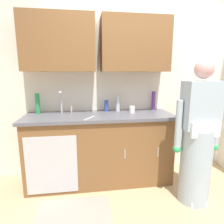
# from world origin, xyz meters

# --- Properties ---
(ground_plane) EXTENTS (9.00, 9.00, 0.00)m
(ground_plane) POSITION_xyz_m (0.00, 0.00, 0.00)
(ground_plane) COLOR tan
(kitchen_wall_with_uppers) EXTENTS (4.80, 0.44, 2.70)m
(kitchen_wall_with_uppers) POSITION_xyz_m (-0.14, 0.99, 1.48)
(kitchen_wall_with_uppers) COLOR silver
(kitchen_wall_with_uppers) RESTS_ON ground
(counter_cabinet) EXTENTS (1.90, 0.62, 0.90)m
(counter_cabinet) POSITION_xyz_m (-0.55, 0.70, 0.45)
(counter_cabinet) COLOR brown
(counter_cabinet) RESTS_ON ground
(countertop) EXTENTS (1.96, 0.66, 0.04)m
(countertop) POSITION_xyz_m (-0.55, 0.70, 0.92)
(countertop) COLOR #595960
(countertop) RESTS_ON counter_cabinet
(sink) EXTENTS (0.50, 0.36, 0.35)m
(sink) POSITION_xyz_m (-1.02, 0.71, 0.93)
(sink) COLOR #B7BABF
(sink) RESTS_ON counter_cabinet
(person_at_sink) EXTENTS (0.55, 0.34, 1.62)m
(person_at_sink) POSITION_xyz_m (0.50, 0.09, 0.69)
(person_at_sink) COLOR white
(person_at_sink) RESTS_ON ground
(floor_mat) EXTENTS (0.80, 0.50, 0.01)m
(floor_mat) POSITION_xyz_m (-0.89, 0.05, 0.01)
(floor_mat) COLOR gray
(floor_mat) RESTS_ON ground
(bottle_soap) EXTENTS (0.06, 0.06, 0.16)m
(bottle_soap) POSITION_xyz_m (-0.43, 0.90, 1.02)
(bottle_soap) COLOR #334CB2
(bottle_soap) RESTS_ON countertop
(bottle_water_short) EXTENTS (0.06, 0.06, 0.28)m
(bottle_water_short) POSITION_xyz_m (0.28, 0.94, 1.08)
(bottle_water_short) COLOR #66388C
(bottle_water_short) RESTS_ON countertop
(bottle_water_tall) EXTENTS (0.06, 0.06, 0.27)m
(bottle_water_tall) POSITION_xyz_m (-1.37, 0.88, 1.08)
(bottle_water_tall) COLOR #2D8C4C
(bottle_water_tall) RESTS_ON countertop
(bottle_dish_liquid) EXTENTS (0.06, 0.06, 0.22)m
(bottle_dish_liquid) POSITION_xyz_m (-0.27, 0.90, 1.05)
(bottle_dish_liquid) COLOR silver
(bottle_dish_liquid) RESTS_ON countertop
(cup_by_sink) EXTENTS (0.08, 0.08, 0.09)m
(cup_by_sink) POSITION_xyz_m (-0.09, 0.75, 0.99)
(cup_by_sink) COLOR white
(cup_by_sink) RESTS_ON countertop
(knife_on_counter) EXTENTS (0.14, 0.22, 0.01)m
(knife_on_counter) POSITION_xyz_m (-0.69, 0.51, 0.94)
(knife_on_counter) COLOR silver
(knife_on_counter) RESTS_ON countertop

